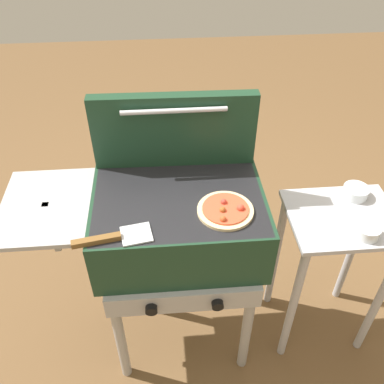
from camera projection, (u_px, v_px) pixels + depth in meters
ground_plane at (182, 331)px, 2.12m from camera, size 8.00×8.00×0.00m
grill at (176, 226)px, 1.62m from camera, size 0.96×0.53×0.90m
grill_lid_open at (174, 130)px, 1.60m from camera, size 0.63×0.09×0.30m
pizza_pepperoni at (226, 210)px, 1.47m from camera, size 0.20×0.20×0.04m
spatula at (113, 238)px, 1.37m from camera, size 0.27×0.11×0.02m
prep_table at (332, 252)px, 1.81m from camera, size 0.44×0.36×0.75m
topping_bowl_near at (367, 231)px, 1.58m from camera, size 0.09×0.09×0.04m
topping_bowl_far at (355, 192)px, 1.75m from camera, size 0.11×0.11×0.04m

